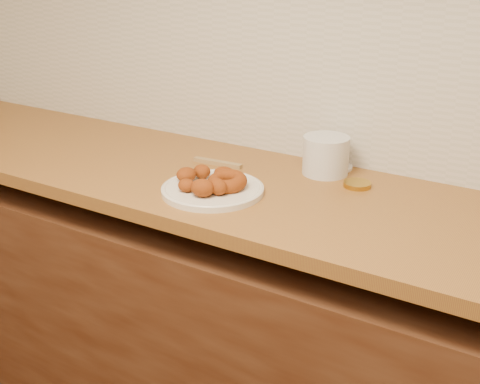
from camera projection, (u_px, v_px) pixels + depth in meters
name	position (u px, v px, depth m)	size (l,w,h in m)	color
wall_back	(425.00, 17.00, 1.61)	(4.00, 0.02, 2.70)	tan
base_cabinet	(356.00, 373.00, 1.73)	(3.60, 0.60, 0.77)	#56341F
butcher_block	(169.00, 172.00, 1.86)	(2.30, 0.62, 0.04)	olive
backsplash	(418.00, 73.00, 1.66)	(3.60, 0.02, 0.60)	beige
donut_plate	(213.00, 190.00, 1.64)	(0.28, 0.28, 0.02)	silver
ring_donut	(227.00, 181.00, 1.63)	(0.11, 0.11, 0.04)	brown
fried_dough_chunks	(203.00, 180.00, 1.63)	(0.20, 0.19, 0.05)	brown
plastic_tub	(326.00, 155.00, 1.76)	(0.14, 0.14, 0.11)	silver
tub_lid	(331.00, 166.00, 1.83)	(0.13, 0.13, 0.01)	white
brass_jar_lid	(357.00, 184.00, 1.68)	(0.08, 0.08, 0.01)	#B28827
wooden_utensil	(218.00, 163.00, 1.85)	(0.16, 0.02, 0.01)	olive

